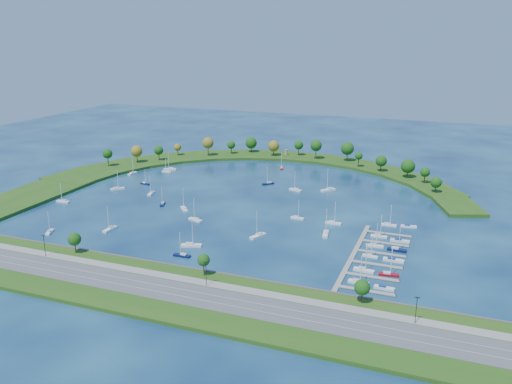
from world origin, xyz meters
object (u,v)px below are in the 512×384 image
(moored_boat_12, at_px, (296,189))
(moored_boat_8, at_px, (117,188))
(moored_boat_13, at_px, (191,245))
(moored_boat_14, at_px, (184,208))
(moored_boat_17, at_px, (133,173))
(dock_system, at_px, (369,257))
(moored_boat_18, at_px, (328,189))
(docked_boat_2, at_px, (364,269))
(moored_boat_3, at_px, (167,171))
(moored_boat_7, at_px, (63,201))
(docked_boat_1, at_px, (384,288))
(docked_boat_7, at_px, (397,249))
(moored_boat_5, at_px, (281,168))
(moored_boat_16, at_px, (145,183))
(moored_boat_21, at_px, (297,217))
(docked_boat_0, at_px, (358,282))
(moored_boat_19, at_px, (182,255))
(docked_boat_11, at_px, (409,226))
(moored_boat_20, at_px, (170,169))
(docked_boat_4, at_px, (370,255))
(docked_boat_9, at_px, (400,241))
(moored_boat_0, at_px, (151,193))
(moored_boat_6, at_px, (50,231))
(moored_boat_10, at_px, (268,183))
(docked_boat_3, at_px, (389,274))
(docked_boat_5, at_px, (393,260))
(docked_boat_10, at_px, (389,224))
(harbor_tower, at_px, (286,152))
(moored_boat_1, at_px, (110,228))
(moored_boat_2, at_px, (163,203))
(moored_boat_15, at_px, (195,219))
(docked_boat_8, at_px, (379,236))
(moored_boat_11, at_px, (333,222))
(moored_boat_9, at_px, (258,235))

(moored_boat_12, bearing_deg, moored_boat_8, 37.96)
(moored_boat_13, bearing_deg, moored_boat_14, 100.60)
(moored_boat_17, bearing_deg, moored_boat_8, -156.26)
(dock_system, distance_m, moored_boat_18, 106.26)
(docked_boat_2, bearing_deg, moored_boat_3, 151.24)
(moored_boat_7, distance_m, docked_boat_1, 201.34)
(docked_boat_2, height_order, docked_boat_7, docked_boat_7)
(moored_boat_5, xyz_separation_m, moored_boat_16, (-72.28, -72.82, -0.05))
(dock_system, relative_size, moored_boat_3, 8.11)
(moored_boat_21, distance_m, docked_boat_0, 80.53)
(docked_boat_2, bearing_deg, moored_boat_7, 176.98)
(moored_boat_19, height_order, docked_boat_11, moored_boat_19)
(moored_boat_12, xyz_separation_m, docked_boat_1, (72.88, -118.66, -0.33))
(moored_boat_20, xyz_separation_m, docked_boat_1, (175.59, -136.96, -0.35))
(docked_boat_4, distance_m, docked_boat_9, 25.80)
(moored_boat_0, bearing_deg, moored_boat_8, -103.28)
(moored_boat_6, height_order, moored_boat_10, moored_boat_10)
(moored_boat_8, distance_m, docked_boat_1, 198.40)
(docked_boat_3, bearing_deg, moored_boat_7, 162.83)
(docked_boat_5, distance_m, docked_boat_9, 24.52)
(docked_boat_4, relative_size, docked_boat_9, 1.13)
(moored_boat_7, height_order, docked_boat_1, moored_boat_7)
(moored_boat_10, bearing_deg, docked_boat_0, 78.15)
(docked_boat_5, xyz_separation_m, docked_boat_10, (-8.04, 45.40, 0.21))
(moored_boat_14, xyz_separation_m, moored_boat_20, (-54.03, 78.18, 0.03))
(harbor_tower, bearing_deg, moored_boat_10, -80.53)
(moored_boat_1, bearing_deg, docked_boat_1, 88.30)
(moored_boat_18, xyz_separation_m, docked_boat_3, (53.18, -112.84, -0.08))
(moored_boat_1, xyz_separation_m, moored_boat_12, (68.63, 102.64, -0.01))
(moored_boat_10, height_order, docked_boat_4, moored_boat_10)
(moored_boat_19, bearing_deg, moored_boat_0, -52.09)
(moored_boat_13, distance_m, docked_boat_11, 113.98)
(moored_boat_0, relative_size, moored_boat_19, 1.04)
(moored_boat_6, xyz_separation_m, docked_boat_5, (167.90, 27.09, -0.19))
(moored_boat_2, xyz_separation_m, docked_boat_1, (137.84, -62.40, -0.27))
(moored_boat_14, bearing_deg, moored_boat_6, 98.75)
(moored_boat_15, bearing_deg, docked_boat_8, -154.32)
(moored_boat_11, xyz_separation_m, docked_boat_7, (36.09, -25.11, 0.02))
(moored_boat_0, height_order, docked_boat_5, moored_boat_0)
(dock_system, xyz_separation_m, docked_boat_4, (0.24, 1.11, 0.51))
(moored_boat_13, bearing_deg, moored_boat_7, 140.82)
(moored_boat_6, relative_size, moored_boat_19, 0.95)
(moored_boat_16, bearing_deg, docked_boat_0, -20.94)
(docked_boat_8, bearing_deg, docked_boat_3, -77.58)
(moored_boat_3, xyz_separation_m, moored_boat_16, (2.70, -33.34, 0.00))
(docked_boat_0, bearing_deg, harbor_tower, 121.11)
(docked_boat_3, bearing_deg, docked_boat_10, 89.68)
(moored_boat_14, bearing_deg, docked_boat_4, -146.92)
(moored_boat_6, height_order, moored_boat_18, moored_boat_18)
(moored_boat_9, relative_size, docked_boat_5, 1.50)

